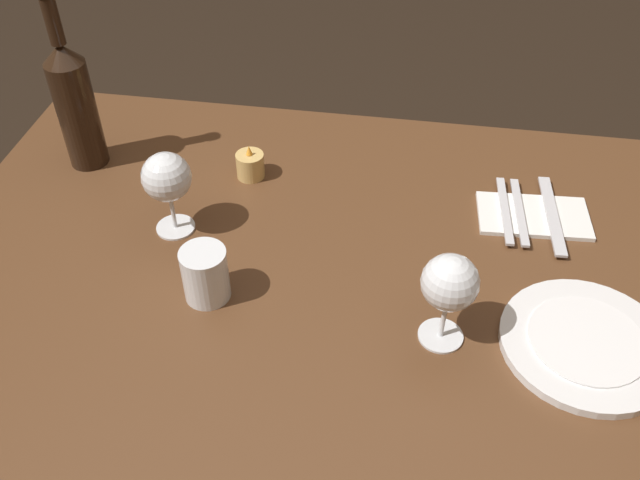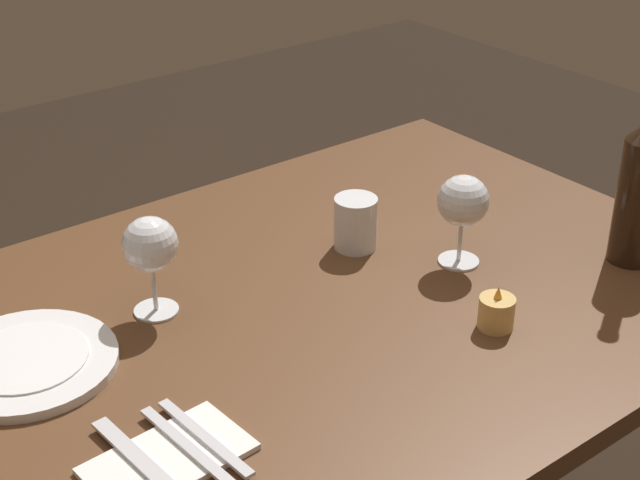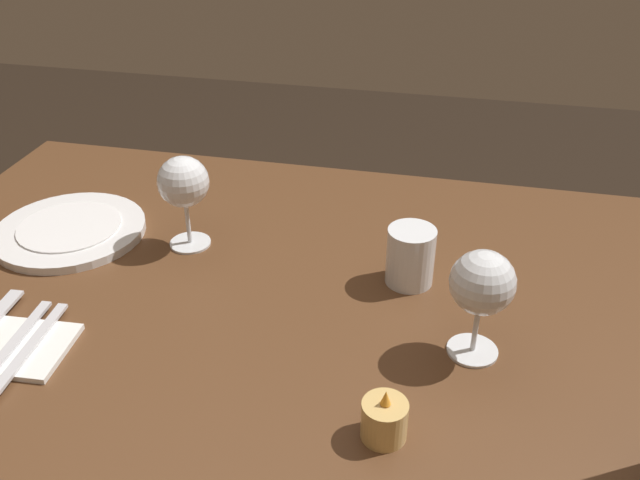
% 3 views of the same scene
% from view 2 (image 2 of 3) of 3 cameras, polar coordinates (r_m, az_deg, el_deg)
% --- Properties ---
extents(dining_table, '(1.30, 0.90, 0.74)m').
position_cam_2_polar(dining_table, '(1.49, -0.43, -6.69)').
color(dining_table, '#56351E').
rests_on(dining_table, ground).
extents(wine_glass_left, '(0.08, 0.08, 0.15)m').
position_cam_2_polar(wine_glass_left, '(1.51, 8.45, 2.20)').
color(wine_glass_left, white).
rests_on(wine_glass_left, dining_table).
extents(wine_glass_right, '(0.08, 0.08, 0.15)m').
position_cam_2_polar(wine_glass_right, '(1.38, -10.00, -0.37)').
color(wine_glass_right, white).
rests_on(wine_glass_right, dining_table).
extents(water_tumbler, '(0.07, 0.07, 0.09)m').
position_cam_2_polar(water_tumbler, '(1.57, 2.11, 0.85)').
color(water_tumbler, white).
rests_on(water_tumbler, dining_table).
extents(votive_candle, '(0.05, 0.05, 0.07)m').
position_cam_2_polar(votive_candle, '(1.40, 10.37, -4.29)').
color(votive_candle, '#DBB266').
rests_on(votive_candle, dining_table).
extents(dinner_plate, '(0.25, 0.25, 0.02)m').
position_cam_2_polar(dinner_plate, '(1.36, -16.96, -6.92)').
color(dinner_plate, white).
rests_on(dinner_plate, dining_table).
extents(folded_napkin, '(0.20, 0.12, 0.01)m').
position_cam_2_polar(folded_napkin, '(1.17, -8.95, -12.65)').
color(folded_napkin, white).
rests_on(folded_napkin, dining_table).
extents(fork_inner, '(0.02, 0.18, 0.00)m').
position_cam_2_polar(fork_inner, '(1.17, -7.90, -11.95)').
color(fork_inner, silver).
rests_on(fork_inner, folded_napkin).
extents(fork_outer, '(0.02, 0.18, 0.00)m').
position_cam_2_polar(fork_outer, '(1.18, -6.84, -11.49)').
color(fork_outer, silver).
rests_on(fork_outer, folded_napkin).
extents(table_knife, '(0.03, 0.21, 0.00)m').
position_cam_2_polar(table_knife, '(1.16, -10.29, -12.96)').
color(table_knife, silver).
rests_on(table_knife, folded_napkin).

